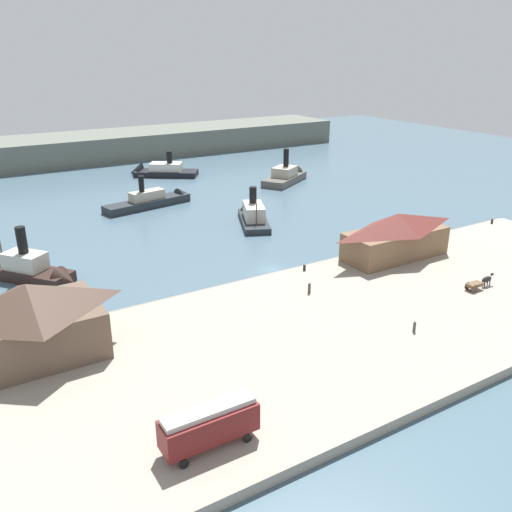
% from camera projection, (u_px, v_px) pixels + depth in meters
% --- Properties ---
extents(ground_plane, '(320.00, 320.00, 0.00)m').
position_uv_depth(ground_plane, '(270.00, 270.00, 89.18)').
color(ground_plane, '#476070').
extents(quay_promenade, '(110.00, 36.00, 1.20)m').
position_uv_depth(quay_promenade, '(359.00, 320.00, 71.40)').
color(quay_promenade, '#9E9384').
rests_on(quay_promenade, ground).
extents(seawall_edge, '(110.00, 0.80, 1.00)m').
position_uv_depth(seawall_edge, '(282.00, 274.00, 86.12)').
color(seawall_edge, gray).
rests_on(seawall_edge, ground).
extents(ferry_shed_west_terminal, '(15.13, 11.34, 8.91)m').
position_uv_depth(ferry_shed_west_terminal, '(31.00, 320.00, 60.63)').
color(ferry_shed_west_terminal, brown).
rests_on(ferry_shed_west_terminal, quay_promenade).
extents(ferry_shed_customs_shed, '(18.44, 7.54, 7.62)m').
position_uv_depth(ferry_shed_customs_shed, '(396.00, 235.00, 89.93)').
color(ferry_shed_customs_shed, brown).
rests_on(ferry_shed_customs_shed, quay_promenade).
extents(street_tram, '(8.84, 2.87, 4.06)m').
position_uv_depth(street_tram, '(209.00, 424.00, 47.12)').
color(street_tram, maroon).
rests_on(street_tram, quay_promenade).
extents(horse_cart, '(5.44, 1.33, 1.87)m').
position_uv_depth(horse_cart, '(480.00, 282.00, 79.07)').
color(horse_cart, brown).
rests_on(horse_cart, quay_promenade).
extents(pedestrian_near_west_shed, '(0.38, 0.38, 1.52)m').
position_uv_depth(pedestrian_near_west_shed, '(414.00, 327.00, 67.00)').
color(pedestrian_near_west_shed, '#3D4C42').
rests_on(pedestrian_near_west_shed, quay_promenade).
extents(pedestrian_at_waters_edge, '(0.42, 0.42, 1.69)m').
position_uv_depth(pedestrian_at_waters_edge, '(309.00, 288.00, 77.58)').
color(pedestrian_at_waters_edge, '#4C3D33').
rests_on(pedestrian_at_waters_edge, quay_promenade).
extents(mooring_post_east, '(0.44, 0.44, 0.90)m').
position_uv_depth(mooring_post_east, '(304.00, 268.00, 85.61)').
color(mooring_post_east, black).
rests_on(mooring_post_east, quay_promenade).
extents(mooring_post_west, '(0.44, 0.44, 0.90)m').
position_uv_depth(mooring_post_west, '(492.00, 221.00, 108.48)').
color(mooring_post_west, black).
rests_on(mooring_post_west, quay_promenade).
extents(ferry_near_quay, '(13.79, 16.10, 9.97)m').
position_uv_depth(ferry_near_quay, '(34.00, 271.00, 84.45)').
color(ferry_near_quay, black).
rests_on(ferry_near_quay, ground).
extents(ferry_moored_west, '(19.20, 16.02, 9.20)m').
position_uv_depth(ferry_moored_west, '(158.00, 171.00, 153.99)').
color(ferry_moored_west, black).
rests_on(ferry_moored_west, ground).
extents(ferry_departing_north, '(18.07, 14.19, 10.97)m').
position_uv_depth(ferry_departing_north, '(288.00, 176.00, 147.49)').
color(ferry_departing_north, '#514C47').
rests_on(ferry_departing_north, ground).
extents(ferry_approaching_east, '(23.04, 8.49, 8.66)m').
position_uv_depth(ferry_approaching_east, '(156.00, 200.00, 125.03)').
color(ferry_approaching_east, '#23282D').
rests_on(ferry_approaching_east, ground).
extents(ferry_mid_harbor, '(11.02, 16.78, 9.30)m').
position_uv_depth(ferry_mid_harbor, '(253.00, 215.00, 113.20)').
color(ferry_mid_harbor, '#23282D').
rests_on(ferry_mid_harbor, ground).
extents(far_headland, '(180.00, 24.00, 8.00)m').
position_uv_depth(far_headland, '(89.00, 147.00, 175.52)').
color(far_headland, '#60665B').
rests_on(far_headland, ground).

